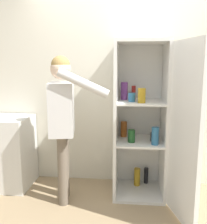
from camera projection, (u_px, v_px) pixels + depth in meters
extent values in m
plane|color=tan|center=(121.00, 220.00, 2.70)|extent=(12.00, 12.00, 0.00)
cube|color=silver|center=(125.00, 88.00, 3.43)|extent=(7.00, 0.06, 2.55)
cube|color=white|center=(138.00, 191.00, 3.29)|extent=(0.61, 0.61, 0.04)
cube|color=white|center=(142.00, 42.00, 2.96)|extent=(0.61, 0.61, 0.04)
cube|color=white|center=(139.00, 115.00, 3.41)|extent=(0.61, 0.03, 1.78)
cube|color=white|center=(116.00, 120.00, 3.15)|extent=(0.04, 0.61, 1.78)
cube|color=white|center=(164.00, 121.00, 3.10)|extent=(0.04, 0.61, 1.78)
cube|color=white|center=(139.00, 141.00, 3.17)|extent=(0.54, 0.54, 0.02)
cube|color=white|center=(141.00, 102.00, 3.08)|extent=(0.54, 0.54, 0.02)
cube|color=white|center=(185.00, 134.00, 2.50)|extent=(0.20, 0.60, 1.78)
cylinder|color=teal|center=(155.00, 136.00, 2.98)|extent=(0.08, 0.08, 0.20)
cylinder|color=#B78C1E|center=(142.00, 96.00, 2.91)|extent=(0.09, 0.09, 0.16)
cylinder|color=#1E5123|center=(131.00, 136.00, 3.07)|extent=(0.08, 0.08, 0.15)
cylinder|color=#9E4C19|center=(124.00, 129.00, 3.31)|extent=(0.08, 0.08, 0.19)
cylinder|color=maroon|center=(134.00, 92.00, 3.22)|extent=(0.05, 0.05, 0.16)
cylinder|color=black|center=(154.00, 137.00, 3.12)|extent=(0.08, 0.08, 0.10)
cylinder|color=#723884|center=(124.00, 91.00, 3.18)|extent=(0.08, 0.08, 0.21)
cylinder|color=black|center=(146.00, 175.00, 3.45)|extent=(0.06, 0.06, 0.21)
cylinder|color=teal|center=(132.00, 97.00, 3.00)|extent=(0.08, 0.08, 0.10)
cylinder|color=#B78C1E|center=(137.00, 177.00, 3.38)|extent=(0.08, 0.08, 0.23)
cylinder|color=#726656|center=(64.00, 164.00, 3.13)|extent=(0.12, 0.12, 0.81)
cylinder|color=#726656|center=(63.00, 170.00, 2.95)|extent=(0.12, 0.12, 0.81)
cube|color=silver|center=(62.00, 108.00, 2.91)|extent=(0.33, 0.50, 0.58)
sphere|color=beige|center=(61.00, 69.00, 2.83)|extent=(0.22, 0.22, 0.22)
sphere|color=#AD894C|center=(61.00, 65.00, 2.82)|extent=(0.21, 0.21, 0.21)
cylinder|color=silver|center=(64.00, 107.00, 3.17)|extent=(0.09, 0.09, 0.54)
cylinder|color=silver|center=(83.00, 83.00, 2.62)|extent=(0.54, 0.18, 0.31)
cube|color=white|center=(5.00, 152.00, 3.41)|extent=(0.68, 0.56, 0.92)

